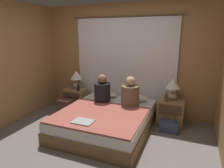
{
  "coord_description": "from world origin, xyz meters",
  "views": [
    {
      "loc": [
        1.46,
        -2.57,
        1.84
      ],
      "look_at": [
        0.0,
        1.02,
        0.86
      ],
      "focal_mm": 32.0,
      "sensor_mm": 36.0,
      "label": 1
    }
  ],
  "objects_px": {
    "nightstand_right": "(170,112)",
    "lamp_left": "(76,77)",
    "nightstand_left": "(76,99)",
    "pillow_right": "(135,98)",
    "beer_bottle_on_left_stand": "(78,87)",
    "person_right_in_bed": "(130,94)",
    "beer_bottle_on_right_stand": "(166,98)",
    "bed": "(106,120)",
    "person_left_in_bed": "(102,91)",
    "backpack_on_floor": "(66,106)",
    "lamp_right": "(173,86)",
    "pillow_left": "(105,94)",
    "laptop_on_bed": "(83,122)",
    "handbag_on_floor": "(169,126)"
  },
  "relations": [
    {
      "from": "bed",
      "to": "nightstand_right",
      "type": "distance_m",
      "value": 1.34
    },
    {
      "from": "nightstand_left",
      "to": "handbag_on_floor",
      "type": "bearing_deg",
      "value": -8.6
    },
    {
      "from": "nightstand_left",
      "to": "backpack_on_floor",
      "type": "xyz_separation_m",
      "value": [
        -0.03,
        -0.37,
        -0.06
      ]
    },
    {
      "from": "lamp_right",
      "to": "pillow_left",
      "type": "xyz_separation_m",
      "value": [
        -1.49,
        -0.0,
        -0.34
      ]
    },
    {
      "from": "lamp_left",
      "to": "handbag_on_floor",
      "type": "height_order",
      "value": "lamp_left"
    },
    {
      "from": "pillow_right",
      "to": "beer_bottle_on_right_stand",
      "type": "bearing_deg",
      "value": -13.05
    },
    {
      "from": "pillow_right",
      "to": "handbag_on_floor",
      "type": "bearing_deg",
      "value": -27.2
    },
    {
      "from": "lamp_left",
      "to": "pillow_left",
      "type": "height_order",
      "value": "lamp_left"
    },
    {
      "from": "pillow_left",
      "to": "laptop_on_bed",
      "type": "height_order",
      "value": "pillow_left"
    },
    {
      "from": "pillow_right",
      "to": "beer_bottle_on_left_stand",
      "type": "bearing_deg",
      "value": -173.28
    },
    {
      "from": "beer_bottle_on_left_stand",
      "to": "backpack_on_floor",
      "type": "relative_size",
      "value": 0.59
    },
    {
      "from": "pillow_right",
      "to": "pillow_left",
      "type": "bearing_deg",
      "value": 180.0
    },
    {
      "from": "laptop_on_bed",
      "to": "beer_bottle_on_right_stand",
      "type": "bearing_deg",
      "value": 48.58
    },
    {
      "from": "nightstand_right",
      "to": "pillow_right",
      "type": "height_order",
      "value": "pillow_right"
    },
    {
      "from": "bed",
      "to": "lamp_left",
      "type": "relative_size",
      "value": 4.42
    },
    {
      "from": "nightstand_right",
      "to": "lamp_left",
      "type": "height_order",
      "value": "lamp_left"
    },
    {
      "from": "bed",
      "to": "lamp_left",
      "type": "distance_m",
      "value": 1.5
    },
    {
      "from": "pillow_right",
      "to": "laptop_on_bed",
      "type": "relative_size",
      "value": 1.62
    },
    {
      "from": "lamp_left",
      "to": "laptop_on_bed",
      "type": "xyz_separation_m",
      "value": [
        1.02,
        -1.46,
        -0.36
      ]
    },
    {
      "from": "nightstand_left",
      "to": "pillow_right",
      "type": "bearing_deg",
      "value": 2.43
    },
    {
      "from": "beer_bottle_on_right_stand",
      "to": "bed",
      "type": "bearing_deg",
      "value": -149.62
    },
    {
      "from": "backpack_on_floor",
      "to": "person_left_in_bed",
      "type": "bearing_deg",
      "value": 3.97
    },
    {
      "from": "lamp_left",
      "to": "handbag_on_floor",
      "type": "distance_m",
      "value": 2.42
    },
    {
      "from": "nightstand_left",
      "to": "lamp_right",
      "type": "bearing_deg",
      "value": 1.64
    },
    {
      "from": "laptop_on_bed",
      "to": "person_right_in_bed",
      "type": "bearing_deg",
      "value": 67.05
    },
    {
      "from": "lamp_left",
      "to": "beer_bottle_on_left_stand",
      "type": "bearing_deg",
      "value": -47.79
    },
    {
      "from": "person_right_in_bed",
      "to": "beer_bottle_on_left_stand",
      "type": "bearing_deg",
      "value": 170.97
    },
    {
      "from": "person_left_in_bed",
      "to": "person_right_in_bed",
      "type": "height_order",
      "value": "person_right_in_bed"
    },
    {
      "from": "person_left_in_bed",
      "to": "backpack_on_floor",
      "type": "bearing_deg",
      "value": -176.03
    },
    {
      "from": "lamp_right",
      "to": "person_left_in_bed",
      "type": "distance_m",
      "value": 1.45
    },
    {
      "from": "backpack_on_floor",
      "to": "handbag_on_floor",
      "type": "distance_m",
      "value": 2.32
    },
    {
      "from": "nightstand_left",
      "to": "beer_bottle_on_right_stand",
      "type": "height_order",
      "value": "beer_bottle_on_right_stand"
    },
    {
      "from": "pillow_right",
      "to": "beer_bottle_on_left_stand",
      "type": "xyz_separation_m",
      "value": [
        -1.34,
        -0.16,
        0.14
      ]
    },
    {
      "from": "pillow_left",
      "to": "backpack_on_floor",
      "type": "relative_size",
      "value": 1.51
    },
    {
      "from": "pillow_right",
      "to": "person_right_in_bed",
      "type": "xyz_separation_m",
      "value": [
        -0.0,
        -0.37,
        0.18
      ]
    },
    {
      "from": "nightstand_right",
      "to": "person_right_in_bed",
      "type": "relative_size",
      "value": 0.86
    },
    {
      "from": "person_right_in_bed",
      "to": "lamp_right",
      "type": "bearing_deg",
      "value": 25.54
    },
    {
      "from": "nightstand_left",
      "to": "beer_bottle_on_left_stand",
      "type": "height_order",
      "value": "beer_bottle_on_left_stand"
    },
    {
      "from": "person_left_in_bed",
      "to": "beer_bottle_on_left_stand",
      "type": "distance_m",
      "value": 0.75
    },
    {
      "from": "person_right_in_bed",
      "to": "handbag_on_floor",
      "type": "bearing_deg",
      "value": -2.67
    },
    {
      "from": "person_left_in_bed",
      "to": "beer_bottle_on_right_stand",
      "type": "xyz_separation_m",
      "value": [
        1.31,
        0.21,
        -0.05
      ]
    },
    {
      "from": "laptop_on_bed",
      "to": "handbag_on_floor",
      "type": "distance_m",
      "value": 1.68
    },
    {
      "from": "pillow_right",
      "to": "bed",
      "type": "bearing_deg",
      "value": -114.9
    },
    {
      "from": "beer_bottle_on_right_stand",
      "to": "laptop_on_bed",
      "type": "xyz_separation_m",
      "value": [
        -1.15,
        -1.3,
        -0.16
      ]
    },
    {
      "from": "person_right_in_bed",
      "to": "handbag_on_floor",
      "type": "relative_size",
      "value": 1.6
    },
    {
      "from": "pillow_left",
      "to": "person_right_in_bed",
      "type": "relative_size",
      "value": 0.9
    },
    {
      "from": "beer_bottle_on_right_stand",
      "to": "pillow_right",
      "type": "bearing_deg",
      "value": 166.95
    },
    {
      "from": "nightstand_right",
      "to": "handbag_on_floor",
      "type": "height_order",
      "value": "nightstand_right"
    },
    {
      "from": "pillow_left",
      "to": "person_left_in_bed",
      "type": "xyz_separation_m",
      "value": [
        0.09,
        -0.37,
        0.18
      ]
    },
    {
      "from": "handbag_on_floor",
      "to": "laptop_on_bed",
      "type": "bearing_deg",
      "value": -140.15
    }
  ]
}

